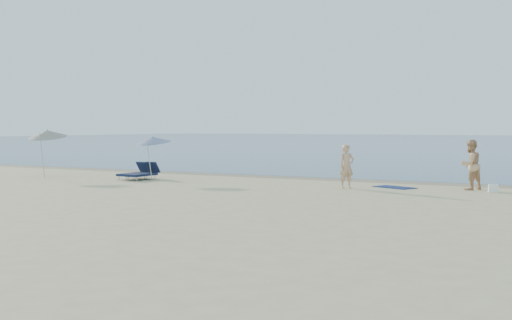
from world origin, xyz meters
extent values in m
cube|color=#847254|center=(0.00, 19.40, 0.00)|extent=(240.00, 1.60, 0.00)
imported|color=tan|center=(1.65, 15.63, 0.88)|extent=(0.72, 0.76, 1.75)
imported|color=tan|center=(6.08, 17.31, 0.97)|extent=(1.14, 1.20, 1.94)
cube|color=#0F1B4B|center=(3.25, 16.81, 0.01)|extent=(1.82, 1.45, 0.03)
cube|color=white|center=(6.99, 16.81, 0.14)|extent=(0.41, 0.38, 0.29)
cylinder|color=silver|center=(-7.37, 14.68, 0.90)|extent=(0.12, 0.30, 1.89)
cone|color=silver|center=(-7.37, 14.95, 1.84)|extent=(2.05, 2.07, 0.52)
sphere|color=silver|center=(-7.37, 14.95, 2.00)|extent=(0.05, 0.05, 0.05)
cylinder|color=silver|center=(-13.01, 13.69, 1.04)|extent=(0.15, 0.40, 2.16)
cone|color=#EEE5C4|center=(-13.01, 14.05, 2.10)|extent=(2.25, 2.27, 0.64)
sphere|color=silver|center=(-13.01, 14.05, 2.29)|extent=(0.06, 0.06, 0.06)
cube|color=#151E3B|center=(-8.70, 15.08, 0.23)|extent=(0.62, 1.59, 0.10)
cube|color=#151E3B|center=(-8.68, 15.86, 0.52)|extent=(0.59, 0.40, 0.51)
cylinder|color=#A5A5AD|center=(-8.46, 15.07, 0.12)|extent=(0.03, 0.03, 0.23)
cube|color=#151D39|center=(-8.00, 14.92, 0.24)|extent=(0.63, 1.64, 0.11)
cube|color=#151D39|center=(-7.98, 15.73, 0.54)|extent=(0.60, 0.41, 0.53)
cylinder|color=#A5A5AD|center=(-7.76, 14.91, 0.12)|extent=(0.03, 0.03, 0.24)
camera|label=1|loc=(10.54, -8.33, 2.45)|focal=45.00mm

